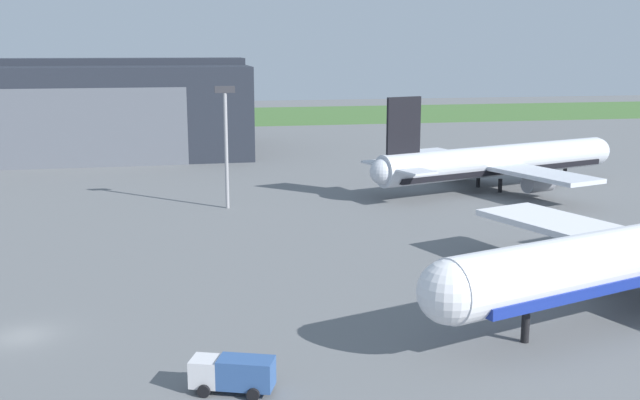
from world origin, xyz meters
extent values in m
plane|color=slate|center=(0.00, 0.00, 0.00)|extent=(440.00, 440.00, 0.00)
cube|color=#446C34|center=(0.00, 160.72, 0.04)|extent=(440.00, 56.00, 0.08)
sphere|color=white|center=(27.02, -9.82, 4.64)|extent=(4.13, 4.13, 4.13)
cube|color=white|center=(44.44, 6.36, 4.10)|extent=(11.80, 18.51, 0.56)
cylinder|color=gray|center=(44.12, 4.79, 2.62)|extent=(4.62, 3.54, 2.37)
cylinder|color=black|center=(33.34, -7.71, 1.24)|extent=(0.56, 0.56, 2.49)
cylinder|color=silver|center=(54.89, 44.50, 3.96)|extent=(37.87, 15.90, 4.21)
sphere|color=silver|center=(73.17, 50.44, 3.96)|extent=(4.05, 4.05, 4.05)
sphere|color=silver|center=(36.60, 38.55, 3.96)|extent=(3.29, 3.29, 3.29)
cube|color=black|center=(54.89, 44.50, 2.80)|extent=(34.96, 14.99, 0.74)
cube|color=black|center=(39.53, 39.50, 9.65)|extent=(4.88, 1.93, 7.16)
cube|color=silver|center=(39.77, 36.27, 4.38)|extent=(5.12, 6.68, 0.28)
cube|color=silver|center=(37.82, 42.26, 4.38)|extent=(5.12, 6.68, 0.28)
cube|color=silver|center=(56.88, 35.87, 3.44)|extent=(10.59, 16.47, 0.56)
cube|color=silver|center=(51.43, 52.65, 3.44)|extent=(10.59, 16.47, 0.56)
cylinder|color=gray|center=(57.26, 37.29, 1.98)|extent=(4.52, 3.44, 2.32)
cylinder|color=gray|center=(52.57, 51.73, 1.98)|extent=(4.52, 3.44, 2.32)
cylinder|color=black|center=(67.32, 48.54, 0.93)|extent=(0.56, 0.56, 1.86)
cylinder|color=black|center=(54.11, 41.92, 0.93)|extent=(0.56, 0.56, 1.86)
cylinder|color=black|center=(52.74, 46.13, 0.93)|extent=(0.56, 0.56, 1.86)
cube|color=silver|center=(11.93, -10.79, 1.16)|extent=(2.09, 2.13, 1.58)
cube|color=#335693|center=(14.17, -11.62, 1.22)|extent=(3.56, 2.66, 1.71)
cylinder|color=black|center=(12.38, -9.97, 0.37)|extent=(0.78, 0.50, 0.74)
cylinder|color=black|center=(11.75, -11.71, 0.37)|extent=(0.78, 0.50, 0.74)
cylinder|color=black|center=(15.08, -10.96, 0.37)|extent=(0.78, 0.50, 0.74)
cylinder|color=black|center=(14.45, -12.70, 0.37)|extent=(0.78, 0.50, 0.74)
cylinder|color=#99999E|center=(17.11, 39.12, 7.01)|extent=(0.44, 0.44, 14.03)
cube|color=#333338|center=(17.11, 39.12, 14.43)|extent=(2.40, 0.50, 0.80)
camera|label=1|loc=(10.38, -52.10, 19.62)|focal=42.55mm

